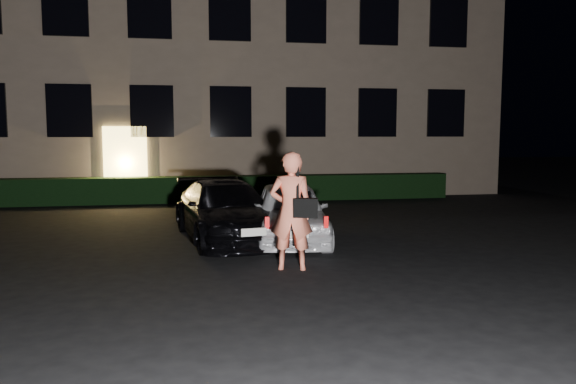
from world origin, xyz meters
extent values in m
plane|color=black|center=(0.00, 0.00, 0.00)|extent=(80.00, 80.00, 0.00)
cube|color=#766554|center=(0.00, 15.00, 6.00)|extent=(20.00, 8.00, 12.00)
cube|color=#FFD868|center=(-3.50, 10.94, 1.25)|extent=(1.40, 0.10, 2.50)
cube|color=black|center=(-5.20, 10.94, 3.00)|extent=(1.40, 0.10, 1.70)
cube|color=black|center=(-2.60, 10.94, 3.00)|extent=(1.40, 0.10, 1.70)
cube|color=black|center=(0.00, 10.94, 3.00)|extent=(1.40, 0.10, 1.70)
cube|color=black|center=(2.60, 10.94, 3.00)|extent=(1.40, 0.10, 1.70)
cube|color=black|center=(5.20, 10.94, 3.00)|extent=(1.40, 0.10, 1.70)
cube|color=black|center=(7.80, 10.94, 3.00)|extent=(1.40, 0.10, 1.70)
cube|color=black|center=(-5.20, 10.94, 6.20)|extent=(1.40, 0.10, 1.70)
cube|color=black|center=(-2.60, 10.94, 6.20)|extent=(1.40, 0.10, 1.70)
cube|color=black|center=(0.00, 10.94, 6.20)|extent=(1.40, 0.10, 1.70)
cube|color=black|center=(2.60, 10.94, 6.20)|extent=(1.40, 0.10, 1.70)
cube|color=black|center=(5.20, 10.94, 6.20)|extent=(1.40, 0.10, 1.70)
cube|color=black|center=(7.80, 10.94, 6.20)|extent=(1.40, 0.10, 1.70)
cube|color=black|center=(0.00, 10.50, 0.42)|extent=(15.00, 0.70, 0.85)
imported|color=black|center=(-0.68, 3.65, 0.63)|extent=(2.39, 4.54, 1.25)
cube|color=white|center=(0.37, 3.00, 0.78)|extent=(0.21, 0.90, 0.42)
cube|color=silver|center=(-0.34, 1.43, 0.55)|extent=(0.46, 0.11, 0.14)
imported|color=white|center=(0.63, 3.23, 0.64)|extent=(1.89, 3.87, 1.27)
cube|color=red|center=(-0.09, 1.51, 0.69)|extent=(0.08, 0.06, 0.21)
cube|color=red|center=(0.96, 1.40, 0.69)|extent=(0.08, 0.06, 0.21)
cube|color=silver|center=(0.43, 1.41, 0.48)|extent=(0.43, 0.08, 0.13)
imported|color=#FF7D5E|center=(0.22, 0.85, 0.99)|extent=(0.81, 0.63, 1.98)
cube|color=black|center=(0.43, 0.66, 1.06)|extent=(0.43, 0.27, 0.31)
cube|color=black|center=(0.31, 0.73, 1.51)|extent=(0.06, 0.07, 0.62)
camera|label=1|loc=(-1.46, -8.28, 2.29)|focal=35.00mm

